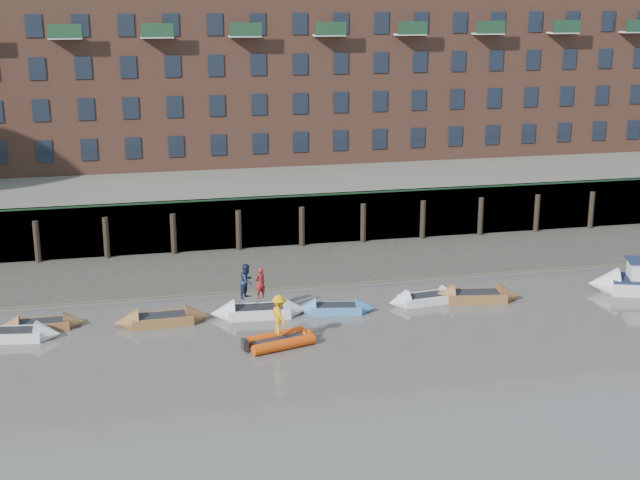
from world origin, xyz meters
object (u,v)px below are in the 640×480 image
object	(u,v)px
rowboat_0	(11,335)
rowboat_1	(42,325)
rowboat_5	(425,299)
rowboat_6	(476,296)
rowboat_3	(259,311)
rowboat_2	(162,319)
rib_tender	(281,340)
motor_launch	(636,282)
person_rower_b	(247,281)
person_rib_crew	(279,315)
rowboat_4	(336,309)
person_rower_a	(260,283)

from	to	relation	value
rowboat_0	rowboat_1	xyz separation A→B (m)	(1.29, 1.09, -0.03)
rowboat_1	rowboat_5	xyz separation A→B (m)	(19.20, -0.50, 0.01)
rowboat_1	rowboat_6	size ratio (longest dim) A/B	0.82
rowboat_1	rowboat_3	bearing A→B (deg)	-4.21
rowboat_2	rib_tender	size ratio (longest dim) A/B	1.35
rowboat_0	motor_launch	bearing A→B (deg)	8.47
rowboat_0	person_rower_b	bearing A→B (deg)	12.60
rowboat_5	rib_tender	size ratio (longest dim) A/B	1.25
rowboat_1	rib_tender	bearing A→B (deg)	-23.80
rowboat_3	person_rower_b	size ratio (longest dim) A/B	2.78
rib_tender	person_rower_b	distance (m)	4.55
rowboat_3	person_rib_crew	distance (m)	4.18
rowboat_5	person_rib_crew	size ratio (longest dim) A/B	2.27
rowboat_4	rowboat_6	distance (m)	7.59
rowboat_1	rib_tender	world-z (taller)	rowboat_1
person_rower_b	person_rib_crew	distance (m)	4.26
person_rib_crew	person_rower_b	bearing A→B (deg)	-1.40
rowboat_3	person_rower_a	world-z (taller)	person_rower_a
rib_tender	person_rower_b	xyz separation A→B (m)	(-0.96, 4.16, 1.57)
rowboat_0	person_rib_crew	world-z (taller)	person_rib_crew
person_rower_b	rib_tender	bearing A→B (deg)	-130.07
rowboat_2	person_rower_b	distance (m)	4.51
rowboat_0	motor_launch	distance (m)	32.05
person_rower_b	person_rib_crew	xyz separation A→B (m)	(0.87, -4.16, -0.34)
person_rower_a	person_rower_b	size ratio (longest dim) A/B	0.91
rowboat_6	rib_tender	xyz separation A→B (m)	(-11.03, -3.76, 0.01)
rowboat_5	person_rower_a	world-z (taller)	person_rower_a
rowboat_3	rib_tender	bearing A→B (deg)	-79.51
rowboat_2	person_rib_crew	world-z (taller)	person_rib_crew
rowboat_5	rib_tender	xyz separation A→B (m)	(-8.35, -4.05, 0.04)
motor_launch	person_rib_crew	xyz separation A→B (m)	(-19.99, -3.15, 0.88)
motor_launch	rowboat_3	bearing A→B (deg)	16.65
rowboat_4	motor_launch	distance (m)	16.47
person_rower_a	motor_launch	bearing A→B (deg)	153.37
rowboat_3	rib_tender	world-z (taller)	rowboat_3
rowboat_2	rowboat_3	xyz separation A→B (m)	(4.75, 0.04, 0.01)
person_rower_a	rib_tender	bearing A→B (deg)	70.41
rowboat_0	rowboat_3	bearing A→B (deg)	11.54
rowboat_6	rowboat_5	bearing A→B (deg)	-176.52
rowboat_1	person_rib_crew	size ratio (longest dim) A/B	2.15
rib_tender	person_rib_crew	distance (m)	1.23
rowboat_4	motor_launch	size ratio (longest dim) A/B	0.69
rowboat_3	person_rib_crew	bearing A→B (deg)	-80.71
rowboat_4	person_rower_a	size ratio (longest dim) A/B	2.60
rowboat_3	person_rower_b	bearing A→B (deg)	165.40
rowboat_2	motor_launch	size ratio (longest dim) A/B	0.77
person_rower_a	rowboat_2	bearing A→B (deg)	-24.22
rowboat_4	person_rower_b	bearing A→B (deg)	-175.96
person_rower_a	person_rib_crew	xyz separation A→B (m)	(0.25, -3.95, -0.25)
rowboat_6	person_rower_a	size ratio (longest dim) A/B	3.08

